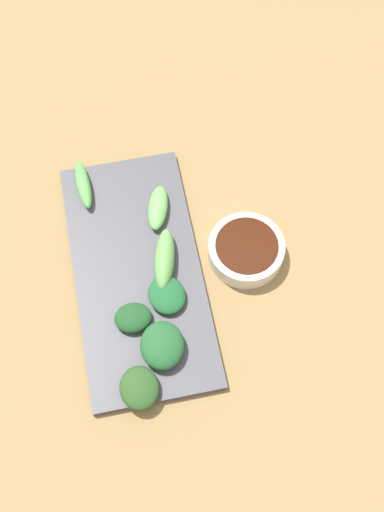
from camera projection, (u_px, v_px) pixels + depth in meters
The scene contains 10 objects.
tabletop at pixel (178, 263), 0.98m from camera, with size 2.10×2.10×0.02m, color olive.
sauce_bowl at pixel (246, 250), 0.96m from camera, with size 0.11×0.11×0.03m.
serving_plate at pixel (138, 273), 0.95m from camera, with size 0.18×0.39×0.01m, color #494850.
broccoli_leafy_0 at pixel (167, 295), 0.92m from camera, with size 0.05×0.06×0.02m, color #1C5B2E.
broccoli_leafy_1 at pixel (162, 345), 0.89m from camera, with size 0.06×0.07×0.03m, color #21582C.
broccoli_stalk_2 at pixel (165, 259), 0.94m from camera, with size 0.03×0.10×0.03m, color #63A14F.
broccoli_stalk_3 at pixel (158, 208), 0.98m from camera, with size 0.03×0.08×0.02m, color #68B459.
broccoli_leafy_4 at pixel (139, 388), 0.86m from camera, with size 0.05×0.06×0.02m, color #284E21.
broccoli_stalk_5 at pixel (83, 184), 1.00m from camera, with size 0.02×0.09×0.02m, color #5DB351.
broccoli_leafy_6 at pixel (133, 318), 0.91m from camera, with size 0.05×0.04×0.02m, color #1C4A22.
Camera 1 is at (0.06, 0.40, 0.90)m, focal length 45.42 mm.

